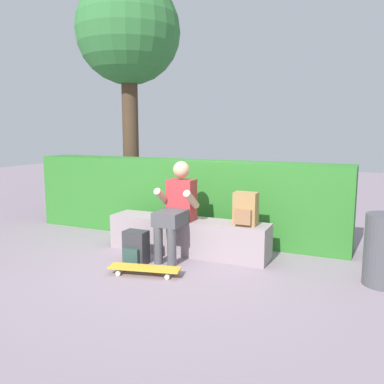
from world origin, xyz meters
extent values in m
plane|color=gray|center=(0.00, 0.00, 0.00)|extent=(24.00, 24.00, 0.00)
cube|color=gray|center=(0.00, 0.38, 0.23)|extent=(2.13, 0.42, 0.45)
cube|color=#B73338|center=(-0.06, 0.32, 0.71)|extent=(0.34, 0.22, 0.52)
sphere|color=#D8AD84|center=(-0.06, 0.32, 1.10)|extent=(0.21, 0.21, 0.21)
cube|color=#4C4C51|center=(-0.06, 0.01, 0.54)|extent=(0.32, 0.40, 0.17)
cylinder|color=#4C4C51|center=(-0.15, -0.14, 0.23)|extent=(0.11, 0.11, 0.45)
cylinder|color=#4C4C51|center=(0.03, -0.14, 0.23)|extent=(0.11, 0.11, 0.45)
cylinder|color=#D8AD84|center=(-0.26, 0.18, 0.75)|extent=(0.09, 0.33, 0.27)
cylinder|color=#D8AD84|center=(0.14, 0.18, 0.75)|extent=(0.09, 0.33, 0.27)
cube|color=gold|center=(-0.10, -0.55, 0.08)|extent=(0.82, 0.37, 0.02)
cylinder|color=silver|center=(0.16, -0.42, 0.03)|extent=(0.06, 0.04, 0.05)
cylinder|color=silver|center=(0.19, -0.56, 0.03)|extent=(0.06, 0.04, 0.05)
cylinder|color=silver|center=(-0.39, -0.54, 0.03)|extent=(0.06, 0.04, 0.05)
cylinder|color=silver|center=(-0.36, -0.69, 0.03)|extent=(0.06, 0.04, 0.05)
cube|color=#A37A47|center=(0.77, 0.38, 0.65)|extent=(0.28, 0.18, 0.40)
cube|color=#966845|center=(0.77, 0.27, 0.57)|extent=(0.20, 0.05, 0.18)
cube|color=#333338|center=(-0.40, -0.25, 0.20)|extent=(0.28, 0.18, 0.40)
cube|color=#2B4740|center=(-0.40, -0.36, 0.12)|extent=(0.20, 0.05, 0.18)
cube|color=#2F772A|center=(-0.46, 1.17, 0.57)|extent=(4.87, 0.54, 1.15)
cylinder|color=#473323|center=(-1.93, 2.09, 1.49)|extent=(0.29, 0.29, 2.97)
sphere|color=#337538|center=(-1.93, 2.09, 3.29)|extent=(1.84, 1.84, 1.84)
camera|label=1|loc=(2.14, -4.27, 1.61)|focal=38.03mm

